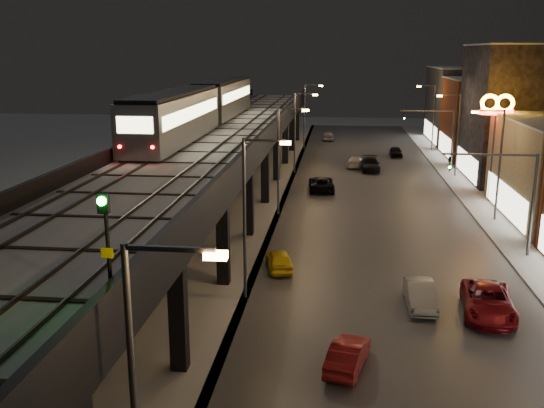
{
  "coord_description": "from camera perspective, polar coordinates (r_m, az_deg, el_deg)",
  "views": [
    {
      "loc": [
        4.3,
        -18.13,
        13.38
      ],
      "look_at": [
        0.58,
        14.9,
        5.0
      ],
      "focal_mm": 40.0,
      "sensor_mm": 36.0,
      "label": 1
    }
  ],
  "objects": [
    {
      "name": "traffic_light_rig_a",
      "position": [
        42.69,
        21.94,
        1.1
      ],
      "size": [
        6.1,
        0.34,
        7.0
      ],
      "color": "#38383A",
      "rests_on": "ground"
    },
    {
      "name": "car_far_white",
      "position": [
        94.56,
        5.3,
        6.41
      ],
      "size": [
        1.77,
        4.3,
        1.46
      ],
      "primitive_type": "imported",
      "rotation": [
        0.0,
        0.0,
        3.13
      ],
      "color": "gray",
      "rests_on": "ground"
    },
    {
      "name": "building_e",
      "position": [
        82.93,
        20.3,
        7.54
      ],
      "size": [
        12.2,
        12.2,
        10.16
      ],
      "color": "brown",
      "rests_on": "ground"
    },
    {
      "name": "sidewalk_right",
      "position": [
        56.34,
        19.77,
        -0.36
      ],
      "size": [
        4.0,
        120.0,
        0.14
      ],
      "primitive_type": "cube",
      "color": "#9FA1A8",
      "rests_on": "ground"
    },
    {
      "name": "elevated_viaduct",
      "position": [
        51.61,
        -5.19,
        5.44
      ],
      "size": [
        9.0,
        100.0,
        6.3
      ],
      "color": "black",
      "rests_on": "ground"
    },
    {
      "name": "traffic_light_rig_b",
      "position": [
        71.62,
        15.74,
        6.5
      ],
      "size": [
        6.1,
        0.34,
        7.0
      ],
      "color": "#38383A",
      "rests_on": "ground"
    },
    {
      "name": "under_viaduct_pavement",
      "position": [
        55.74,
        -4.42,
        0.25
      ],
      "size": [
        11.0,
        120.0,
        0.06
      ],
      "primitive_type": "cube",
      "color": "#9FA1A8",
      "rests_on": "ground"
    },
    {
      "name": "streetlight_left_3",
      "position": [
        67.79,
        2.39,
        7.24
      ],
      "size": [
        2.57,
        0.28,
        9.0
      ],
      "color": "#38383A",
      "rests_on": "ground"
    },
    {
      "name": "building_d",
      "position": [
        69.29,
        23.13,
        7.81
      ],
      "size": [
        12.2,
        13.2,
        14.16
      ],
      "color": "black",
      "rests_on": "ground"
    },
    {
      "name": "car_onc_dark",
      "position": [
        33.69,
        19.65,
        -8.73
      ],
      "size": [
        3.15,
        5.69,
        1.51
      ],
      "primitive_type": "imported",
      "rotation": [
        0.0,
        0.0,
        -0.12
      ],
      "color": "maroon",
      "rests_on": "ground"
    },
    {
      "name": "car_mid_dark",
      "position": [
        72.7,
        7.85,
        3.92
      ],
      "size": [
        2.29,
        4.51,
        1.25
      ],
      "primitive_type": "imported",
      "rotation": [
        0.0,
        0.0,
        3.02
      ],
      "color": "silver",
      "rests_on": "ground"
    },
    {
      "name": "rail_signal",
      "position": [
        17.4,
        -15.42,
        -1.85
      ],
      "size": [
        0.35,
        0.43,
        2.99
      ],
      "color": "black",
      "rests_on": "viaduct_trackbed"
    },
    {
      "name": "streetlight_left_4",
      "position": [
        85.65,
        3.26,
        8.67
      ],
      "size": [
        2.57,
        0.28,
        9.0
      ],
      "color": "#38383A",
      "rests_on": "ground"
    },
    {
      "name": "streetlight_right_2",
      "position": [
        51.33,
        20.4,
        4.13
      ],
      "size": [
        2.56,
        0.28,
        9.0
      ],
      "color": "#38383A",
      "rests_on": "ground"
    },
    {
      "name": "road_surface",
      "position": [
        54.88,
        9.57,
        -0.13
      ],
      "size": [
        17.0,
        120.0,
        0.06
      ],
      "primitive_type": "cube",
      "color": "#46474D",
      "rests_on": "ground"
    },
    {
      "name": "sign_mcdonalds",
      "position": [
        57.53,
        20.36,
        7.84
      ],
      "size": [
        2.91,
        0.55,
        9.78
      ],
      "color": "#38383A",
      "rests_on": "ground"
    },
    {
      "name": "car_near_white",
      "position": [
        27.15,
        7.16,
        -14.0
      ],
      "size": [
        2.16,
        3.99,
        1.25
      ],
      "primitive_type": "imported",
      "rotation": [
        0.0,
        0.0,
        2.91
      ],
      "color": "maroon",
      "rests_on": "ground"
    },
    {
      "name": "streetlight_left_1",
      "position": [
        32.52,
        -2.14,
        -0.36
      ],
      "size": [
        2.57,
        0.28,
        9.0
      ],
      "color": "#38383A",
      "rests_on": "ground"
    },
    {
      "name": "viaduct_parapet_streetside",
      "position": [
        50.9,
        -0.35,
        6.78
      ],
      "size": [
        0.3,
        100.0,
        1.1
      ],
      "primitive_type": "cube",
      "color": "black",
      "rests_on": "elevated_viaduct"
    },
    {
      "name": "subway_train",
      "position": [
        57.88,
        -6.47,
        9.23
      ],
      "size": [
        3.17,
        39.08,
        3.79
      ],
      "color": "gray",
      "rests_on": "viaduct_trackbed"
    },
    {
      "name": "streetlight_right_3",
      "position": [
        68.76,
        16.9,
        6.74
      ],
      "size": [
        2.56,
        0.28,
        9.0
      ],
      "color": "#38383A",
      "rests_on": "ground"
    },
    {
      "name": "building_f",
      "position": [
        96.48,
        18.39,
        8.81
      ],
      "size": [
        12.2,
        16.2,
        11.16
      ],
      "color": "#313033",
      "rests_on": "ground"
    },
    {
      "name": "car_onc_red",
      "position": [
        80.8,
        11.59,
        4.8
      ],
      "size": [
        1.53,
        3.78,
        1.29
      ],
      "primitive_type": "imported",
      "rotation": [
        0.0,
        0.0,
        0.0
      ],
      "color": "black",
      "rests_on": "ground"
    },
    {
      "name": "streetlight_left_0",
      "position": [
        16.16,
        -12.02,
        -16.47
      ],
      "size": [
        2.57,
        0.28,
        9.0
      ],
      "color": "#38383A",
      "rests_on": "ground"
    },
    {
      "name": "viaduct_trackbed",
      "position": [
        51.63,
        -5.19,
        6.31
      ],
      "size": [
        8.4,
        100.0,
        0.32
      ],
      "color": "#B2B7C1",
      "rests_on": "elevated_viaduct"
    },
    {
      "name": "car_onc_white",
      "position": [
        70.61,
        9.25,
        3.65
      ],
      "size": [
        2.08,
        5.08,
        1.47
      ],
      "primitive_type": "imported",
      "rotation": [
        0.0,
        0.0,
        0.0
      ],
      "color": "black",
      "rests_on": "ground"
    },
    {
      "name": "car_taxi",
      "position": [
        38.18,
        0.68,
        -5.34
      ],
      "size": [
        2.27,
        4.02,
        1.29
      ],
      "primitive_type": "imported",
      "rotation": [
        0.0,
        0.0,
        3.35
      ],
      "color": "gold",
      "rests_on": "ground"
    },
    {
      "name": "streetlight_right_4",
      "position": [
        86.42,
        14.81,
        8.28
      ],
      "size": [
        2.56,
        0.28,
        9.0
      ],
      "color": "#38383A",
      "rests_on": "ground"
    },
    {
      "name": "car_onc_silver",
      "position": [
        33.76,
        13.76,
        -8.38
      ],
      "size": [
        1.48,
        4.14,
        1.36
      ],
      "primitive_type": "imported",
      "rotation": [
        0.0,
        0.0,
        0.01
      ],
      "color": "gray",
      "rests_on": "ground"
    },
    {
      "name": "car_mid_silver",
      "position": [
        59.82,
        4.67,
        1.88
      ],
      "size": [
        2.74,
        5.29,
        1.43
      ],
      "primitive_type": "imported",
      "rotation": [
        0.0,
        0.0,
        3.22
      ],
      "color": "black",
      "rests_on": "ground"
    },
    {
      "name": "streetlight_left_2",
      "position": [
        50.02,
        0.91,
        4.78
      ],
      "size": [
        2.57,
        0.28,
        9.0
      ],
      "color": "#38383A",
      "rests_on": "ground"
    },
    {
      "name": "viaduct_parapet_far",
      "position": [
        52.63,
        -9.87,
        6.82
      ],
      "size": [
        0.3,
        100.0,
        1.1
      ],
      "primitive_type": "cube",
      "color": "black",
      "rests_on": "elevated_viaduct"
    }
  ]
}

